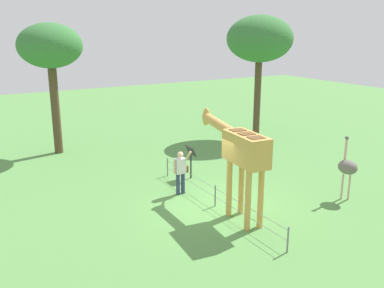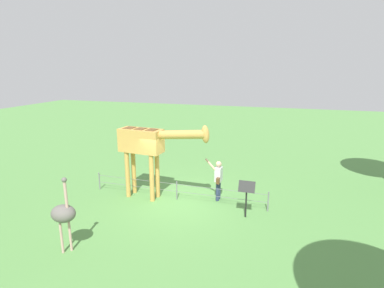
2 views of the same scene
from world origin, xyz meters
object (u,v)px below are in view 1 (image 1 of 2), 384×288
(tree_east, at_px, (260,40))
(info_sign, at_px, (191,155))
(visitor, at_px, (181,170))
(ostrich, at_px, (347,167))
(giraffe, at_px, (241,151))
(tree_northeast, at_px, (50,48))

(tree_east, relative_size, info_sign, 4.88)
(visitor, bearing_deg, ostrich, -125.27)
(visitor, bearing_deg, info_sign, -42.48)
(ostrich, bearing_deg, giraffe, 80.67)
(giraffe, relative_size, ostrich, 1.64)
(tree_northeast, bearing_deg, giraffe, -162.72)
(tree_northeast, bearing_deg, info_sign, -149.73)
(giraffe, xyz_separation_m, tree_east, (7.93, -6.99, 2.99))
(giraffe, height_order, info_sign, giraffe)
(giraffe, height_order, visitor, giraffe)
(giraffe, xyz_separation_m, info_sign, (3.88, -0.51, -1.23))
(giraffe, xyz_separation_m, visitor, (2.65, 0.62, -1.28))
(visitor, relative_size, tree_northeast, 0.28)
(info_sign, bearing_deg, tree_east, -58.01)
(visitor, bearing_deg, giraffe, -166.73)
(tree_northeast, bearing_deg, ostrich, -146.30)
(giraffe, relative_size, visitor, 2.17)
(giraffe, xyz_separation_m, tree_northeast, (10.17, 3.17, 2.72))
(giraffe, relative_size, tree_east, 0.57)
(info_sign, bearing_deg, giraffe, 172.58)
(tree_northeast, distance_m, info_sign, 8.28)
(ostrich, relative_size, tree_east, 0.35)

